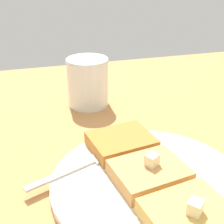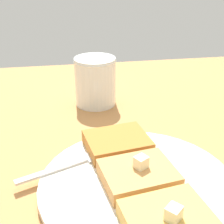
% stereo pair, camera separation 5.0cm
% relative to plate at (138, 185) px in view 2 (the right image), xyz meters
% --- Properties ---
extents(table_surface, '(0.97, 0.97, 0.02)m').
position_rel_plate_xyz_m(table_surface, '(0.05, -0.06, -0.02)').
color(table_surface, '#B27843').
rests_on(table_surface, ground).
extents(plate, '(0.25, 0.25, 0.01)m').
position_rel_plate_xyz_m(plate, '(0.00, 0.00, 0.00)').
color(plate, silver).
rests_on(plate, table_surface).
extents(toast_slice_left, '(0.09, 0.10, 0.02)m').
position_rel_plate_xyz_m(toast_slice_left, '(-0.08, -0.01, 0.02)').
color(toast_slice_left, gold).
rests_on(toast_slice_left, plate).
extents(toast_slice_middle, '(0.09, 0.10, 0.02)m').
position_rel_plate_xyz_m(toast_slice_middle, '(0.00, -0.00, 0.02)').
color(toast_slice_middle, tan).
rests_on(toast_slice_middle, plate).
extents(toast_slice_right, '(0.09, 0.10, 0.02)m').
position_rel_plate_xyz_m(toast_slice_right, '(0.08, 0.01, 0.02)').
color(toast_slice_right, '#B36F2E').
rests_on(toast_slice_right, plate).
extents(butter_pat_primary, '(0.02, 0.02, 0.02)m').
position_rel_plate_xyz_m(butter_pat_primary, '(-0.09, -0.01, 0.03)').
color(butter_pat_primary, beige).
rests_on(butter_pat_primary, toast_slice_left).
extents(butter_pat_secondary, '(0.02, 0.02, 0.02)m').
position_rel_plate_xyz_m(butter_pat_secondary, '(0.00, -0.00, 0.03)').
color(butter_pat_secondary, beige).
rests_on(butter_pat_secondary, toast_slice_middle).
extents(fork, '(0.07, 0.15, 0.00)m').
position_rel_plate_xyz_m(fork, '(0.05, 0.07, 0.01)').
color(fork, silver).
rests_on(fork, plate).
extents(syrup_jar, '(0.08, 0.08, 0.09)m').
position_rel_plate_xyz_m(syrup_jar, '(0.27, 0.02, 0.04)').
color(syrup_jar, '#3B1205').
rests_on(syrup_jar, table_surface).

